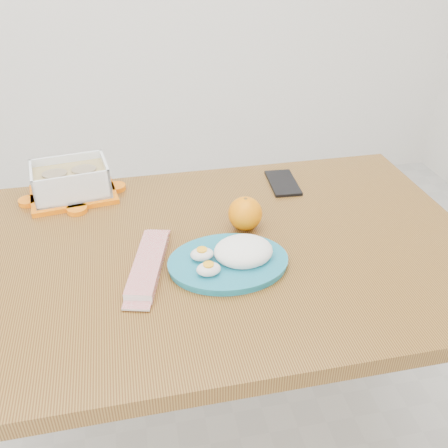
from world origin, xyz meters
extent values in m
plane|color=#B7B7B2|center=(0.00, 0.00, 0.00)|extent=(3.50, 3.50, 0.00)
cube|color=brown|center=(0.05, 0.01, 0.73)|extent=(1.23, 0.82, 0.04)
cylinder|color=maroon|center=(-0.51, 0.36, 0.35)|extent=(0.06, 0.06, 0.71)
cylinder|color=maroon|center=(0.60, 0.36, 0.35)|extent=(0.06, 0.06, 0.71)
cube|color=orange|center=(-0.32, 0.33, 0.76)|extent=(0.25, 0.20, 0.01)
cube|color=white|center=(-0.32, 0.33, 0.80)|extent=(0.22, 0.17, 0.08)
cube|color=tan|center=(-0.32, 0.33, 0.80)|extent=(0.20, 0.16, 0.05)
cylinder|color=#9D8B67|center=(-0.35, 0.33, 0.82)|extent=(0.08, 0.08, 0.02)
cylinder|color=#9D8B67|center=(-0.28, 0.34, 0.82)|extent=(0.08, 0.08, 0.02)
sphere|color=orange|center=(0.11, 0.08, 0.79)|extent=(0.08, 0.08, 0.08)
cylinder|color=#19748D|center=(0.04, -0.07, 0.76)|extent=(0.27, 0.27, 0.02)
ellipsoid|color=white|center=(0.08, -0.07, 0.79)|extent=(0.13, 0.11, 0.06)
ellipsoid|color=silver|center=(-0.02, -0.06, 0.78)|extent=(0.05, 0.04, 0.03)
ellipsoid|color=silver|center=(-0.01, -0.11, 0.78)|extent=(0.05, 0.04, 0.03)
cube|color=#B50911|center=(-0.14, -0.04, 0.76)|extent=(0.12, 0.25, 0.02)
cube|color=black|center=(0.28, 0.28, 0.75)|extent=(0.09, 0.16, 0.01)
camera|label=1|loc=(-0.15, -0.95, 1.43)|focal=40.00mm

